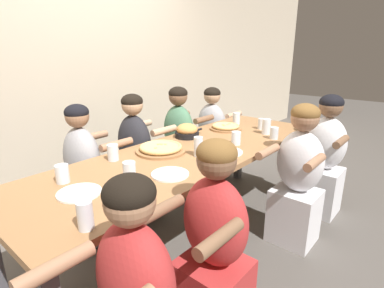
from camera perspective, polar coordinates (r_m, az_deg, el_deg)
ground_plane at (r=2.63m, az=-0.00°, el=-17.22°), size 18.00×18.00×0.00m
restaurant_back_panel at (r=3.23m, az=-19.86°, el=18.25°), size 10.00×0.06×3.20m
dining_table at (r=2.31m, az=-0.00°, el=-2.86°), size 2.72×0.86×0.77m
pizza_board_main at (r=2.91m, az=6.42°, el=3.24°), size 0.30×0.30×0.05m
pizza_board_second at (r=2.26m, az=-5.96°, el=-0.86°), size 0.38×0.38×0.05m
skillet_bowl at (r=2.62m, az=-0.94°, el=2.43°), size 0.31×0.21×0.12m
empty_plate_a at (r=1.84m, az=-4.19°, el=-5.74°), size 0.23×0.23×0.02m
empty_plate_b at (r=2.25m, az=6.66°, el=-1.49°), size 0.23×0.23×0.02m
empty_plate_c at (r=1.72m, az=-20.69°, el=-8.68°), size 0.23×0.23×0.02m
drinking_glass_a at (r=2.14m, az=1.21°, el=-0.76°), size 0.07×0.07×0.14m
drinking_glass_b at (r=3.14m, az=8.45°, el=4.84°), size 0.07×0.07×0.12m
drinking_glass_c at (r=1.77m, az=-11.82°, el=-5.46°), size 0.08×0.08×0.12m
drinking_glass_d at (r=2.67m, az=15.36°, el=1.86°), size 0.07×0.07×0.10m
drinking_glass_e at (r=2.14m, az=-14.81°, el=-1.71°), size 0.08×0.08×0.11m
drinking_glass_f at (r=2.44m, az=8.38°, el=0.99°), size 0.08×0.08×0.11m
drinking_glass_g at (r=2.97m, az=13.03°, el=3.67°), size 0.06×0.06×0.10m
drinking_glass_h at (r=2.81m, az=13.97°, el=3.05°), size 0.08×0.08×0.14m
drinking_glass_i at (r=1.37m, az=-19.65°, el=-12.94°), size 0.07×0.07×0.13m
drinking_glass_j at (r=1.88m, az=-23.45°, el=-5.36°), size 0.08×0.08×0.11m
diner_far_midright at (r=3.16m, az=-2.48°, el=-0.46°), size 0.51×0.40×1.15m
diner_near_midright at (r=2.48m, az=19.46°, el=-6.69°), size 0.51×0.40×1.13m
diner_near_midleft at (r=1.63m, az=4.16°, el=-19.83°), size 0.51×0.40×1.11m
diner_near_right at (r=3.03m, az=23.75°, el=-2.86°), size 0.51×0.40×1.13m
diner_far_center at (r=2.79m, az=-10.63°, el=-3.37°), size 0.51×0.40×1.14m
diner_far_right at (r=3.59m, az=3.73°, el=1.27°), size 0.51×0.40×1.10m
diner_far_midleft at (r=2.53m, az=-19.70°, el=-6.70°), size 0.51×0.40×1.12m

